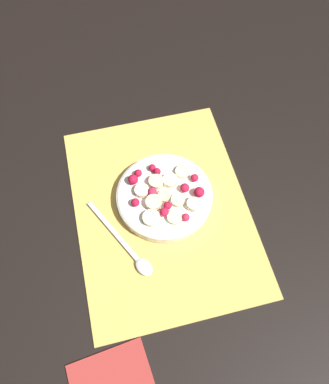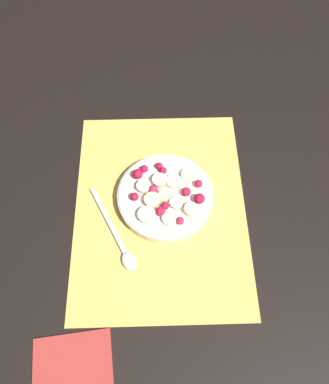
# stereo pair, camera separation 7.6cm
# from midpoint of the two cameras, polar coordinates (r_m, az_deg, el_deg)

# --- Properties ---
(ground_plane) EXTENTS (3.00, 3.00, 0.00)m
(ground_plane) POSITION_cam_midpoint_polar(r_m,az_deg,el_deg) (0.78, -3.24, -2.88)
(ground_plane) COLOR black
(placemat) EXTENTS (0.47, 0.35, 0.01)m
(placemat) POSITION_cam_midpoint_polar(r_m,az_deg,el_deg) (0.78, -3.25, -2.78)
(placemat) COLOR #E0B251
(placemat) RESTS_ON ground_plane
(fruit_bowl) EXTENTS (0.20, 0.20, 0.05)m
(fruit_bowl) POSITION_cam_midpoint_polar(r_m,az_deg,el_deg) (0.77, -2.80, -0.82)
(fruit_bowl) COLOR silver
(fruit_bowl) RESTS_ON placemat
(spoon) EXTENTS (0.19, 0.11, 0.01)m
(spoon) POSITION_cam_midpoint_polar(r_m,az_deg,el_deg) (0.74, -8.06, -9.30)
(spoon) COLOR silver
(spoon) RESTS_ON placemat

